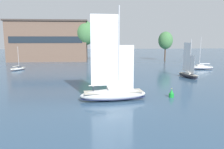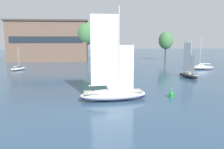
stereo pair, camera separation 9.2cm
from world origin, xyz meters
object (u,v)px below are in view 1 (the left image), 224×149
at_px(sailboat_moored_mid_channel, 188,74).
at_px(channel_buoy, 171,94).
at_px(sailboat_moored_outer_mooring, 18,69).
at_px(tree_shore_left, 103,38).
at_px(sailboat_main, 114,93).
at_px(tree_shore_center, 85,33).
at_px(tree_shore_right, 166,40).
at_px(sailboat_moored_far_slip, 201,67).

xyz_separation_m(sailboat_moored_mid_channel, channel_buoy, (-11.63, -19.33, -0.21)).
bearing_deg(sailboat_moored_outer_mooring, tree_shore_left, 43.61).
distance_m(sailboat_main, sailboat_moored_mid_channel, 30.12).
xyz_separation_m(tree_shore_center, tree_shore_right, (37.70, -1.86, -3.32)).
relative_size(tree_shore_left, channel_buoy, 9.28).
bearing_deg(channel_buoy, sailboat_main, -174.19).
height_order(tree_shore_left, sailboat_moored_far_slip, tree_shore_left).
distance_m(tree_shore_right, sailboat_main, 73.11).
height_order(tree_shore_right, sailboat_moored_far_slip, tree_shore_right).
relative_size(tree_shore_right, sailboat_main, 0.88).
height_order(sailboat_main, sailboat_moored_mid_channel, sailboat_main).
distance_m(sailboat_moored_far_slip, channel_buoy, 41.83).
bearing_deg(tree_shore_left, channel_buoy, -82.22).
bearing_deg(channel_buoy, sailboat_moored_outer_mooring, 135.88).
height_order(sailboat_moored_mid_channel, channel_buoy, sailboat_moored_mid_channel).
bearing_deg(sailboat_moored_far_slip, channel_buoy, -123.59).
relative_size(sailboat_moored_mid_channel, sailboat_moored_outer_mooring, 1.31).
xyz_separation_m(sailboat_main, sailboat_moored_mid_channel, (22.16, 20.40, -0.36)).
bearing_deg(sailboat_moored_far_slip, sailboat_moored_mid_channel, -126.57).
bearing_deg(sailboat_moored_outer_mooring, channel_buoy, -44.12).
height_order(sailboat_moored_outer_mooring, channel_buoy, sailboat_moored_outer_mooring).
distance_m(sailboat_moored_outer_mooring, channel_buoy, 54.71).
distance_m(tree_shore_right, channel_buoy, 68.40).
height_order(tree_shore_center, sailboat_moored_outer_mooring, tree_shore_center).
xyz_separation_m(sailboat_main, sailboat_moored_far_slip, (33.68, 35.92, -0.47)).
relative_size(tree_shore_left, sailboat_moored_outer_mooring, 1.96).
bearing_deg(sailboat_moored_far_slip, tree_shore_left, 135.28).
bearing_deg(tree_shore_right, channel_buoy, -107.30).
relative_size(sailboat_moored_outer_mooring, channel_buoy, 4.74).
bearing_deg(channel_buoy, sailboat_moored_far_slip, 56.41).
relative_size(tree_shore_right, sailboat_moored_mid_channel, 1.34).
bearing_deg(sailboat_main, tree_shore_left, 88.81).
bearing_deg(sailboat_moored_outer_mooring, sailboat_moored_far_slip, -2.97).
xyz_separation_m(tree_shore_right, sailboat_moored_outer_mooring, (-59.44, -26.65, -9.17)).
bearing_deg(sailboat_moored_outer_mooring, sailboat_main, -53.72).
height_order(sailboat_moored_mid_channel, sailboat_moored_far_slip, sailboat_moored_far_slip).
distance_m(tree_shore_right, sailboat_moored_far_slip, 31.34).
height_order(sailboat_moored_far_slip, channel_buoy, sailboat_moored_far_slip).
bearing_deg(sailboat_moored_outer_mooring, sailboat_moored_mid_channel, -20.23).
xyz_separation_m(tree_shore_right, sailboat_main, (-30.70, -65.81, -8.49)).
distance_m(tree_shore_left, tree_shore_center, 8.70).
distance_m(tree_shore_right, sailboat_moored_outer_mooring, 65.78).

